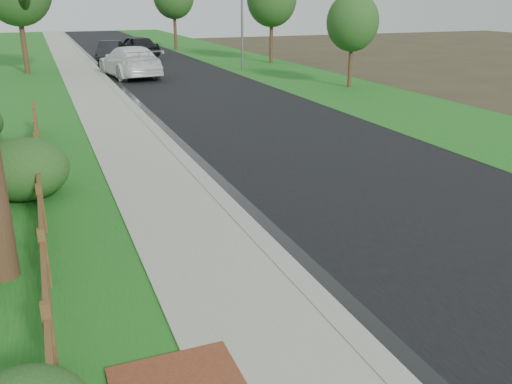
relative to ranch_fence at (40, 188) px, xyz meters
name	(u,v)px	position (x,y,z in m)	size (l,w,h in m)	color
ground	(319,334)	(3.60, -6.40, -0.62)	(120.00, 120.00, 0.00)	#342D1C
road	(151,64)	(8.20, 28.60, -0.61)	(8.00, 90.00, 0.02)	black
curb	(93,65)	(4.00, 28.60, -0.56)	(0.40, 90.00, 0.12)	gray
wet_gutter	(98,66)	(4.35, 28.60, -0.60)	(0.50, 90.00, 0.00)	black
sidewalk	(74,66)	(2.70, 28.60, -0.57)	(2.20, 90.00, 0.10)	#9B9987
grass_strip	(45,68)	(0.80, 28.60, -0.59)	(1.60, 90.00, 0.06)	#195919
verge_far	(239,60)	(15.10, 28.60, -0.60)	(6.00, 90.00, 0.04)	#195919
ranch_fence	(40,188)	(0.00, 0.00, 0.00)	(0.12, 16.92, 1.10)	#523A1B
white_suv	(130,61)	(5.60, 21.94, 0.33)	(2.59, 6.37, 1.85)	white
dark_car_mid	(136,46)	(7.96, 33.19, 0.28)	(2.08, 5.18, 1.76)	black
dark_car_far	(110,50)	(5.73, 32.24, 0.12)	(1.53, 4.38, 1.44)	black
shrub_c	(25,169)	(-0.30, 1.22, 0.13)	(2.06, 2.06, 1.49)	#1C3F16
tree_near_right	(353,22)	(15.90, 13.31, 2.78)	(2.73, 2.73, 4.91)	#3B2218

